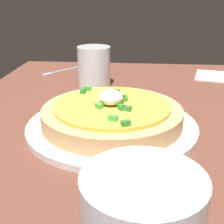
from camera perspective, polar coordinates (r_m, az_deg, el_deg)
name	(u,v)px	position (r cm, az deg, el deg)	size (l,w,h in cm)	color
dining_table	(144,135)	(53.41, 5.87, -4.30)	(97.34, 74.44, 2.68)	brown
plate	(112,126)	(52.18, 0.00, -2.57)	(28.63, 28.63, 1.05)	silver
pizza	(112,114)	(51.30, -0.01, -0.33)	(23.39, 23.39, 5.83)	tan
cup_near	(94,67)	(74.83, -3.34, 8.28)	(7.86, 7.86, 9.44)	silver
fork	(58,72)	(88.67, -9.89, 7.33)	(10.33, 8.33, 0.50)	#B7B7BC
napkin	(217,76)	(87.55, 18.86, 6.24)	(10.88, 10.88, 0.40)	white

